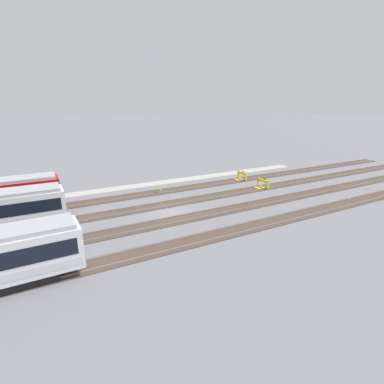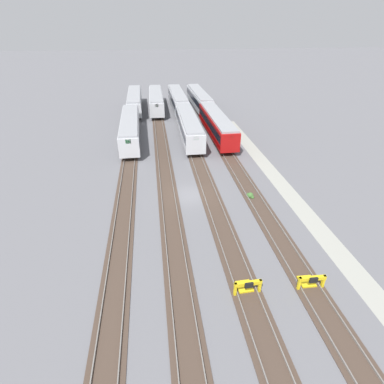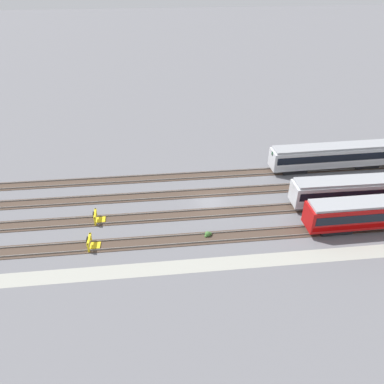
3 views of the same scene
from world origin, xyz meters
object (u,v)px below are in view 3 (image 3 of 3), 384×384
at_px(subway_car_back_row_leftmost, 331,156).
at_px(bumper_stop_near_inner_track, 98,217).
at_px(subway_car_front_row_left_inner, 362,190).
at_px(weed_clump, 208,234).
at_px(bumper_stop_nearest_track, 92,243).
at_px(subway_car_back_row_centre, 383,212).

xyz_separation_m(subway_car_back_row_leftmost, bumper_stop_near_inner_track, (-32.83, -9.36, -1.53)).
height_order(subway_car_back_row_leftmost, bumper_stop_near_inner_track, subway_car_back_row_leftmost).
relative_size(subway_car_front_row_left_inner, weed_clump, 19.59).
bearing_deg(bumper_stop_nearest_track, subway_car_front_row_left_inner, 8.09).
xyz_separation_m(subway_car_front_row_left_inner, bumper_stop_nearest_track, (-32.98, -4.69, -1.53)).
bearing_deg(subway_car_back_row_centre, bumper_stop_near_inner_track, 171.88).
xyz_separation_m(bumper_stop_nearest_track, bumper_stop_near_inner_track, (0.15, 4.67, 0.00)).
bearing_deg(bumper_stop_nearest_track, subway_car_back_row_leftmost, 23.05).
relative_size(subway_car_back_row_centre, weed_clump, 19.59).
height_order(subway_car_front_row_left_inner, weed_clump, subway_car_front_row_left_inner).
bearing_deg(weed_clump, subway_car_back_row_leftmost, 34.06).
relative_size(subway_car_back_row_leftmost, bumper_stop_near_inner_track, 8.99).
distance_m(subway_car_front_row_left_inner, subway_car_back_row_centre, 4.70).
bearing_deg(weed_clump, bumper_stop_nearest_track, -178.20).
bearing_deg(bumper_stop_nearest_track, subway_car_back_row_centre, -0.02).
distance_m(subway_car_front_row_left_inner, weed_clump, 20.69).
xyz_separation_m(subway_car_front_row_left_inner, subway_car_back_row_centre, (-0.00, -4.70, 0.00)).
bearing_deg(bumper_stop_near_inner_track, subway_car_back_row_centre, -8.12).
height_order(subway_car_back_row_centre, bumper_stop_nearest_track, subway_car_back_row_centre).
distance_m(subway_car_front_row_left_inner, subway_car_back_row_leftmost, 9.35).
xyz_separation_m(bumper_stop_near_inner_track, weed_clump, (12.67, -4.27, -0.27)).
relative_size(subway_car_back_row_leftmost, bumper_stop_nearest_track, 9.01).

